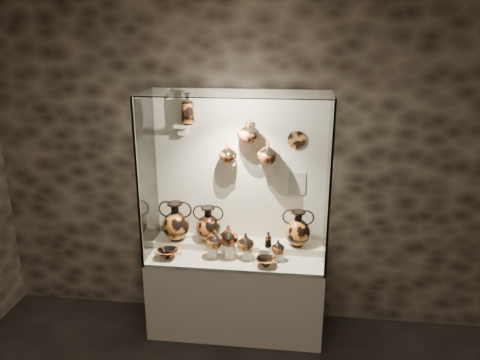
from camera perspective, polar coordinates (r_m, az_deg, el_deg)
name	(u,v)px	position (r m, az deg, el deg)	size (l,w,h in m)	color
wall_back	(240,170)	(4.63, -0.01, 1.20)	(5.00, 0.02, 3.20)	#2D251C
plinth	(236,294)	(4.83, -0.48, -13.68)	(1.70, 0.60, 0.80)	beige
front_tier	(236,256)	(4.63, -0.49, -9.30)	(1.68, 0.58, 0.03)	beige
rear_tier	(238,245)	(4.77, -0.22, -7.97)	(1.70, 0.25, 0.10)	beige
back_panel	(240,170)	(4.62, -0.02, 1.18)	(1.70, 0.03, 1.60)	beige
glass_front	(231,191)	(4.05, -1.06, -1.30)	(1.70, 0.01, 1.60)	white
glass_left	(147,177)	(4.51, -11.25, 0.39)	(0.01, 0.60, 1.60)	white
glass_right	(328,184)	(4.30, 10.73, -0.43)	(0.01, 0.60, 1.60)	white
glass_top	(236,93)	(4.15, -0.55, 10.51)	(1.70, 0.60, 0.01)	white
frame_post_left	(138,187)	(4.24, -12.35, -0.79)	(0.02, 0.02, 1.60)	gray
frame_post_right	(330,194)	(4.03, 10.88, -1.72)	(0.02, 0.02, 1.60)	gray
pedestal_a	(213,252)	(4.58, -3.33, -8.70)	(0.09, 0.09, 0.10)	silver
pedestal_b	(230,251)	(4.55, -1.21, -8.66)	(0.09, 0.09, 0.13)	silver
pedestal_c	(248,254)	(4.54, 0.94, -9.00)	(0.09, 0.09, 0.09)	silver
pedestal_d	(264,253)	(4.52, 2.99, -8.93)	(0.09, 0.09, 0.12)	silver
pedestal_e	(279,256)	(4.53, 4.77, -9.23)	(0.09, 0.09, 0.08)	silver
bracket_ul	(182,126)	(4.54, -7.09, 6.59)	(0.14, 0.12, 0.04)	beige
bracket_ca	(229,162)	(4.53, -1.39, 2.17)	(0.14, 0.12, 0.04)	beige
bracket_cb	(249,143)	(4.46, 1.15, 4.55)	(0.10, 0.12, 0.04)	beige
bracket_cc	(268,164)	(4.50, 3.41, 2.00)	(0.14, 0.12, 0.04)	beige
amphora_left	(176,221)	(4.73, -7.85, -5.00)	(0.32, 0.32, 0.40)	#B76523
amphora_mid	(208,224)	(4.68, -3.88, -5.35)	(0.30, 0.30, 0.37)	#C65323
amphora_right	(298,228)	(4.61, 7.06, -5.86)	(0.29, 0.29, 0.37)	#B76523
jug_a	(214,239)	(4.50, -3.17, -7.16)	(0.18, 0.18, 0.19)	#B76523
jug_b	(228,235)	(4.48, -1.43, -6.76)	(0.19, 0.19, 0.20)	#C65323
jug_c	(246,242)	(4.48, 0.68, -7.53)	(0.16, 0.16, 0.17)	#B76523
jug_e	(278,246)	(4.48, 4.64, -8.06)	(0.12, 0.12, 0.13)	#B76523
lekythos_small	(268,239)	(4.47, 3.46, -7.18)	(0.08, 0.08, 0.17)	#C65323
kylix_left	(168,253)	(4.60, -8.83, -8.78)	(0.26, 0.22, 0.10)	#C65323
kylix_right	(266,261)	(4.41, 3.16, -9.88)	(0.24, 0.20, 0.09)	#B76523
lekythos_tall	(188,107)	(4.47, -6.40, 8.83)	(0.13, 0.13, 0.33)	#B76523
ovoid_vase_a	(228,153)	(4.47, -1.50, 3.37)	(0.17, 0.17, 0.18)	#C65323
ovoid_vase_b	(248,131)	(4.38, 1.02, 6.01)	(0.21, 0.21, 0.22)	#C65323
ovoid_vase_c	(267,153)	(4.42, 3.36, 3.35)	(0.20, 0.20, 0.21)	#C65323
wall_plate	(297,140)	(4.48, 6.93, 4.90)	(0.17, 0.17, 0.02)	#9F551F
info_placard	(297,183)	(4.60, 6.96, -0.42)	(0.17, 0.01, 0.22)	beige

